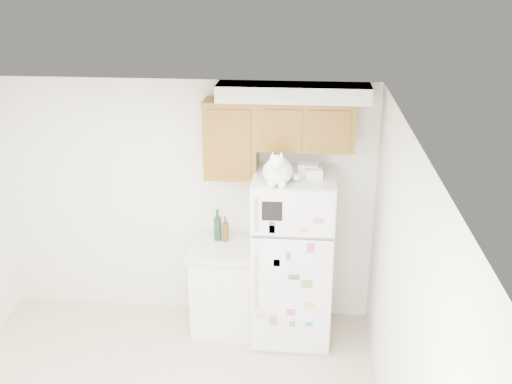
# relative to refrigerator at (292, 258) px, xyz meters

# --- Properties ---
(room_shell) EXTENTS (3.84, 4.04, 2.52)m
(room_shell) POSITION_rel_refrigerator_xyz_m (-0.99, -1.36, 0.82)
(room_shell) COLOR white
(room_shell) RESTS_ON ground_plane
(refrigerator) EXTENTS (0.76, 0.78, 1.70)m
(refrigerator) POSITION_rel_refrigerator_xyz_m (0.00, 0.00, 0.00)
(refrigerator) COLOR silver
(refrigerator) RESTS_ON ground_plane
(base_counter) EXTENTS (0.64, 0.64, 0.92)m
(base_counter) POSITION_rel_refrigerator_xyz_m (-0.69, 0.07, -0.39)
(base_counter) COLOR white
(base_counter) RESTS_ON ground_plane
(cat) EXTENTS (0.33, 0.48, 0.34)m
(cat) POSITION_rel_refrigerator_xyz_m (-0.14, -0.23, 0.98)
(cat) COLOR white
(cat) RESTS_ON refrigerator
(storage_box_back) EXTENTS (0.19, 0.15, 0.10)m
(storage_box_back) POSITION_rel_refrigerator_xyz_m (0.12, 0.06, 0.90)
(storage_box_back) COLOR white
(storage_box_back) RESTS_ON refrigerator
(storage_box_front) EXTENTS (0.16, 0.13, 0.09)m
(storage_box_front) POSITION_rel_refrigerator_xyz_m (0.18, -0.05, 0.89)
(storage_box_front) COLOR white
(storage_box_front) RESTS_ON refrigerator
(bottle_green) EXTENTS (0.08, 0.08, 0.33)m
(bottle_green) POSITION_rel_refrigerator_xyz_m (-0.76, 0.21, 0.23)
(bottle_green) COLOR #19381E
(bottle_green) RESTS_ON base_counter
(bottle_amber) EXTENTS (0.06, 0.06, 0.26)m
(bottle_amber) POSITION_rel_refrigerator_xyz_m (-0.68, 0.19, 0.20)
(bottle_amber) COLOR #593814
(bottle_amber) RESTS_ON base_counter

